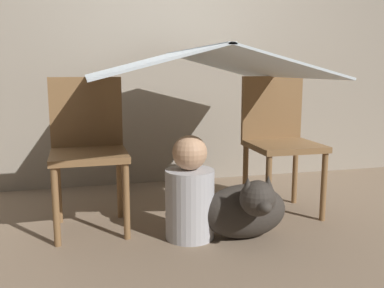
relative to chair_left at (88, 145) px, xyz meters
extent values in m
plane|color=#7A6651|center=(0.60, -0.31, -0.49)|extent=(8.80, 8.80, 0.00)
cube|color=gray|center=(0.60, 0.92, 0.76)|extent=(7.00, 0.05, 2.50)
cylinder|color=brown|center=(-0.18, -0.26, -0.28)|extent=(0.04, 0.04, 0.43)
cylinder|color=brown|center=(0.19, -0.25, -0.28)|extent=(0.04, 0.04, 0.43)
cylinder|color=brown|center=(-0.18, 0.11, -0.28)|extent=(0.04, 0.04, 0.43)
cylinder|color=brown|center=(0.18, 0.11, -0.28)|extent=(0.04, 0.04, 0.43)
cube|color=brown|center=(0.00, -0.07, -0.05)|extent=(0.43, 0.43, 0.04)
cube|color=brown|center=(0.00, 0.12, 0.18)|extent=(0.42, 0.04, 0.41)
cylinder|color=brown|center=(1.02, -0.26, -0.28)|extent=(0.04, 0.04, 0.43)
cylinder|color=brown|center=(1.38, -0.26, -0.28)|extent=(0.04, 0.04, 0.43)
cylinder|color=brown|center=(1.02, 0.11, -0.28)|extent=(0.04, 0.04, 0.43)
cylinder|color=brown|center=(1.38, 0.11, -0.28)|extent=(0.04, 0.04, 0.43)
cube|color=brown|center=(1.20, -0.07, -0.05)|extent=(0.42, 0.42, 0.04)
cube|color=brown|center=(1.20, 0.12, 0.18)|extent=(0.42, 0.03, 0.41)
cube|color=silver|center=(0.30, -0.07, 0.46)|extent=(0.60, 1.39, 0.17)
cube|color=silver|center=(0.90, -0.07, 0.46)|extent=(0.60, 1.39, 0.17)
cube|color=silver|center=(0.60, -0.07, 0.54)|extent=(0.04, 1.39, 0.01)
cylinder|color=#B2B2B7|center=(0.53, -0.32, -0.30)|extent=(0.27, 0.27, 0.38)
sphere|color=tan|center=(0.53, -0.32, -0.01)|extent=(0.19, 0.19, 0.19)
ellipsoid|color=#332D28|center=(0.82, -0.39, -0.34)|extent=(0.48, 0.24, 0.30)
sphere|color=#332D28|center=(0.82, -0.57, -0.21)|extent=(0.18, 0.18, 0.18)
ellipsoid|color=#332D28|center=(0.82, -0.65, -0.23)|extent=(0.07, 0.09, 0.06)
cone|color=#332D28|center=(0.76, -0.57, -0.14)|extent=(0.06, 0.06, 0.08)
cone|color=#332D28|center=(0.87, -0.57, -0.14)|extent=(0.06, 0.06, 0.08)
camera|label=1|loc=(-0.01, -2.50, 0.43)|focal=40.00mm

